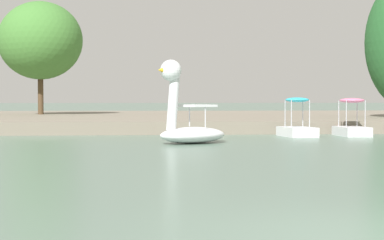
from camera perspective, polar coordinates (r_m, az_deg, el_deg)
The scene contains 6 objects.
ground_plane at distance 8.28m, azimuth 13.94°, elevation -9.20°, with size 486.50×486.50×0.00m, color #567060.
shore_bank_far at distance 43.66m, azimuth -1.74°, elevation 0.07°, with size 124.21×26.97×0.57m, color slate.
swan_boat at distance 24.41m, azimuth -0.36°, elevation -0.12°, with size 2.96×2.56×2.89m.
pedal_boat_cyan at distance 29.30m, azimuth 8.52°, elevation -0.50°, with size 1.39×2.09×1.61m.
pedal_boat_pink at distance 30.17m, azimuth 12.83°, elevation -0.35°, with size 1.12×2.08×1.59m.
tree_broadleaf_right at distance 45.14m, azimuth -12.20°, elevation 6.31°, with size 6.55×6.85×7.05m.
Camera 1 is at (-2.69, -7.68, 1.57)m, focal length 65.77 mm.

